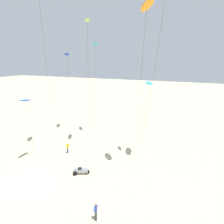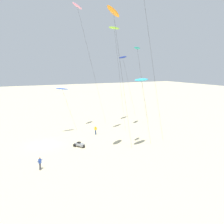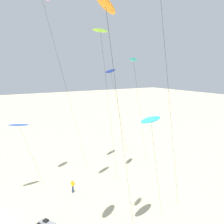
% 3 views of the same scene
% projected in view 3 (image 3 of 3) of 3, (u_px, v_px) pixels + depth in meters
% --- Properties ---
extents(kite_blue, '(2.71, 4.64, 9.03)m').
position_uv_depth(kite_blue, '(19.00, 125.00, 32.18)').
color(kite_blue, blue).
rests_on(kite_blue, ground).
extents(kite_lime, '(3.61, 5.47, 19.53)m').
position_uv_depth(kite_lime, '(101.00, 32.00, 30.97)').
color(kite_lime, '#8CD833').
rests_on(kite_lime, ground).
extents(kite_orange, '(4.47, 6.46, 20.24)m').
position_uv_depth(kite_orange, '(106.00, 6.00, 18.92)').
color(kite_orange, orange).
rests_on(kite_orange, ground).
extents(kite_navy, '(4.90, 7.45, 15.14)m').
position_uv_depth(kite_navy, '(111.00, 72.00, 42.14)').
color(kite_navy, navy).
rests_on(kite_navy, ground).
extents(kite_cyan, '(3.37, 5.31, 11.11)m').
position_uv_depth(kite_cyan, '(151.00, 120.00, 24.08)').
color(kite_cyan, '#33BFE0').
rests_on(kite_cyan, ground).
extents(kite_teal, '(4.77, 6.94, 16.58)m').
position_uv_depth(kite_teal, '(133.00, 61.00, 36.70)').
color(kite_teal, teal).
rests_on(kite_teal, ground).
extents(kite_flyer_middle, '(0.73, 0.72, 1.67)m').
position_uv_depth(kite_flyer_middle, '(73.00, 186.00, 34.25)').
color(kite_flyer_middle, navy).
rests_on(kite_flyer_middle, ground).
extents(beach_buggy, '(2.08, 1.63, 0.82)m').
position_uv_depth(beach_buggy, '(47.00, 224.00, 26.84)').
color(beach_buggy, gray).
rests_on(beach_buggy, ground).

